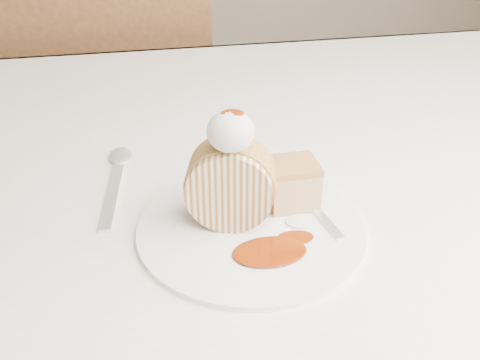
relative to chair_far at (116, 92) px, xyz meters
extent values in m
cube|color=silver|center=(0.17, -0.67, 0.16)|extent=(1.40, 0.90, 0.04)
cube|color=silver|center=(0.17, -0.22, 0.04)|extent=(1.40, 0.01, 0.28)
cylinder|color=brown|center=(0.79, -0.30, -0.22)|extent=(0.06, 0.06, 0.71)
cube|color=brown|center=(0.00, 0.10, -0.09)|extent=(0.48, 0.48, 0.05)
cube|color=brown|center=(0.00, -0.12, 0.18)|extent=(0.47, 0.05, 0.50)
cylinder|color=brown|center=(0.20, 0.30, -0.34)|extent=(0.04, 0.04, 0.46)
cylinder|color=brown|center=(-0.21, 0.30, -0.34)|extent=(0.04, 0.04, 0.46)
cylinder|color=brown|center=(0.20, -0.10, -0.34)|extent=(0.04, 0.04, 0.46)
cylinder|color=brown|center=(-0.20, -0.11, -0.34)|extent=(0.04, 0.04, 0.46)
cylinder|color=white|center=(0.17, -0.89, 0.18)|extent=(0.25, 0.25, 0.01)
cylinder|color=beige|center=(0.15, -0.87, 0.23)|extent=(0.10, 0.07, 0.09)
cube|color=tan|center=(0.22, -0.85, 0.21)|extent=(0.06, 0.05, 0.05)
ellipsoid|color=silver|center=(0.15, -0.88, 0.30)|extent=(0.05, 0.05, 0.04)
ellipsoid|color=#6D2204|center=(0.15, -0.88, 0.32)|extent=(0.02, 0.02, 0.01)
cube|color=silver|center=(0.25, -0.88, 0.19)|extent=(0.05, 0.15, 0.00)
cube|color=silver|center=(0.02, -0.79, 0.18)|extent=(0.05, 0.18, 0.00)
camera|label=1|loc=(0.06, -1.35, 0.53)|focal=40.00mm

